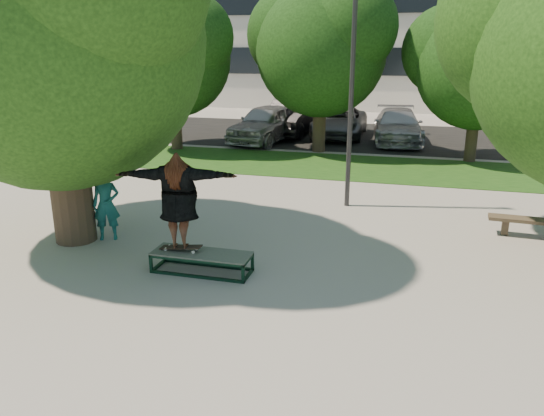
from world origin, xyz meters
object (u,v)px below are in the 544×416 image
(tree_left, at_px, (51,19))
(car_silver_b, at_px, (398,126))
(grind_box, at_px, (202,262))
(bystander, at_px, (106,204))
(car_silver_a, at_px, (267,123))
(car_grey, at_px, (340,122))
(lamppost, at_px, (352,80))
(car_dark, at_px, (292,117))

(tree_left, relative_size, car_silver_b, 1.50)
(grind_box, distance_m, bystander, 2.85)
(grind_box, bearing_deg, tree_left, 163.98)
(car_silver_a, xyz_separation_m, car_grey, (2.80, 2.07, -0.14))
(lamppost, distance_m, bystander, 6.38)
(grind_box, bearing_deg, car_silver_b, 79.03)
(bystander, bearing_deg, car_silver_b, 42.70)
(bystander, distance_m, car_silver_b, 14.65)
(tree_left, bearing_deg, bystander, 11.78)
(car_silver_a, bearing_deg, grind_box, -67.91)
(car_silver_a, relative_size, car_dark, 0.94)
(lamppost, height_order, bystander, lamppost)
(car_grey, bearing_deg, lamppost, -82.00)
(bystander, relative_size, car_dark, 0.31)
(car_grey, bearing_deg, car_silver_a, -144.70)
(bystander, xyz_separation_m, car_silver_b, (5.42, 13.61, -0.07))
(tree_left, height_order, car_silver_a, tree_left)
(grind_box, relative_size, car_silver_b, 0.38)
(tree_left, relative_size, car_silver_a, 1.54)
(lamppost, bearing_deg, car_silver_b, 85.09)
(car_silver_a, relative_size, car_grey, 0.99)
(tree_left, xyz_separation_m, car_grey, (3.59, 14.47, -3.77))
(car_grey, bearing_deg, car_silver_b, -16.74)
(lamppost, relative_size, car_grey, 1.31)
(bystander, bearing_deg, tree_left, 166.20)
(lamppost, distance_m, car_dark, 11.65)
(car_grey, bearing_deg, grind_box, -92.28)
(tree_left, distance_m, grind_box, 5.44)
(car_silver_b, bearing_deg, grind_box, -106.55)
(lamppost, distance_m, car_grey, 10.99)
(tree_left, relative_size, bystander, 4.67)
(tree_left, xyz_separation_m, bystander, (0.72, 0.15, -3.66))
(lamppost, distance_m, car_silver_b, 10.19)
(car_grey, relative_size, car_silver_b, 0.98)
(lamppost, bearing_deg, car_grey, 99.17)
(car_dark, bearing_deg, grind_box, -79.81)
(car_dark, height_order, car_grey, car_dark)
(lamppost, bearing_deg, bystander, -140.62)
(tree_left, distance_m, car_silver_a, 12.95)
(lamppost, distance_m, car_silver_a, 9.90)
(bystander, bearing_deg, grind_box, -48.62)
(car_silver_a, bearing_deg, lamppost, -50.60)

